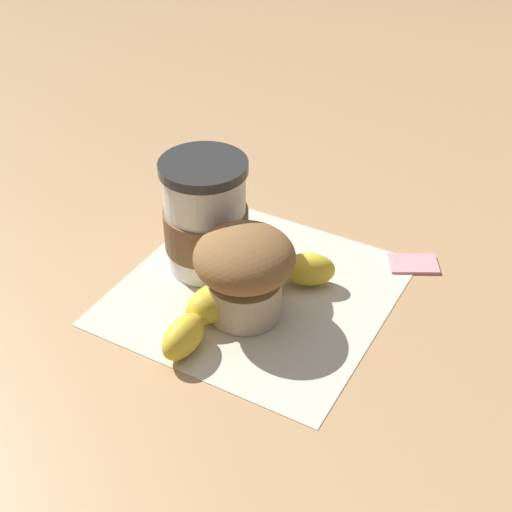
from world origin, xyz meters
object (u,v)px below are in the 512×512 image
Objects in this scene: muffin at (245,269)px; banana at (242,295)px; sugar_packet at (414,263)px; coffee_cup at (206,218)px.

muffin is 0.53× the size of banana.
banana reaches higher than sugar_packet.
coffee_cup is 0.22m from sugar_packet.
sugar_packet is at bearing 41.73° from muffin.
muffin is 0.20m from sugar_packet.
muffin reaches higher than sugar_packet.
sugar_packet is (0.14, 0.13, -0.05)m from muffin.
banana is at bearing -139.81° from sugar_packet.
muffin is at bearing -43.83° from coffee_cup.
coffee_cup is at bearing -162.01° from sugar_packet.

